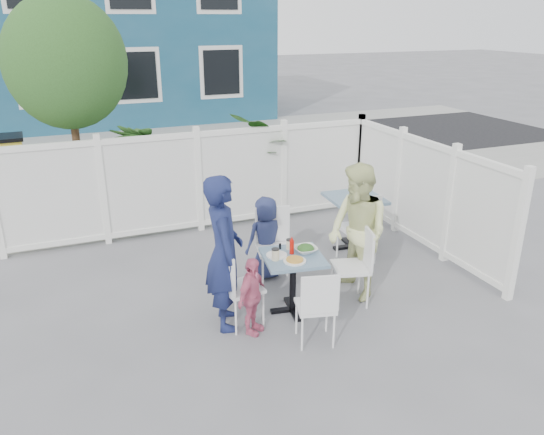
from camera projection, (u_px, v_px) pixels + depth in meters
name	position (u px, v px, depth m)	size (l,w,h in m)	color
ground	(244.00, 299.00, 6.49)	(80.00, 80.00, 0.00)	slate
near_sidewalk	(176.00, 203.00, 9.78)	(24.00, 2.60, 0.01)	gray
street	(144.00, 157.00, 12.99)	(24.00, 5.00, 0.01)	black
far_sidewalk	(127.00, 133.00, 15.67)	(24.00, 1.60, 0.01)	gray
building	(88.00, 24.00, 17.38)	(11.00, 6.00, 6.00)	navy
fence_back	(199.00, 183.00, 8.32)	(5.86, 0.08, 1.60)	white
fence_right	(422.00, 195.00, 7.77)	(0.08, 3.66, 1.60)	white
tree	(66.00, 63.00, 7.87)	(1.80, 1.62, 3.59)	#382316
utility_cabinet	(4.00, 182.00, 8.73)	(0.74, 0.53, 1.38)	gold
potted_shrub_a	(144.00, 173.00, 8.65)	(0.94, 0.94, 1.68)	#284B1D
potted_shrub_b	(266.00, 161.00, 9.29)	(1.57, 1.36, 1.74)	#284B1D
main_table	(293.00, 269.00, 6.04)	(0.76, 0.76, 0.71)	#3B6276
spare_table	(354.00, 209.00, 7.72)	(0.81, 0.81, 0.80)	#3B6276
chair_left	(235.00, 283.00, 5.76)	(0.45, 0.47, 0.91)	white
chair_right	(357.00, 260.00, 6.25)	(0.51, 0.52, 0.94)	white
chair_back	(274.00, 240.00, 6.75)	(0.52, 0.51, 0.98)	white
chair_near	(317.00, 303.00, 5.41)	(0.47, 0.46, 0.86)	white
chair_spare	(361.00, 224.00, 7.23)	(0.48, 0.46, 1.01)	white
man	(224.00, 253.00, 5.68)	(0.63, 0.42, 1.74)	#171F4C
woman	(358.00, 233.00, 6.30)	(0.81, 0.63, 1.66)	#C9D751
boy	(266.00, 238.00, 6.86)	(0.54, 0.35, 1.11)	navy
toddler	(252.00, 296.00, 5.65)	(0.52, 0.22, 0.89)	#D66387
plate_main	(295.00, 261.00, 5.85)	(0.26, 0.26, 0.02)	white
plate_side	(277.00, 255.00, 5.99)	(0.24, 0.24, 0.02)	white
salad_bowl	(306.00, 250.00, 6.07)	(0.26, 0.26, 0.06)	white
coffee_cup_a	(275.00, 255.00, 5.87)	(0.08, 0.08, 0.13)	beige
coffee_cup_b	(289.00, 245.00, 6.15)	(0.07, 0.07, 0.11)	beige
ketchup_bottle	(292.00, 247.00, 6.02)	(0.05, 0.05, 0.16)	#B30D06
salt_shaker	(280.00, 245.00, 6.19)	(0.03, 0.03, 0.07)	white
pepper_shaker	(280.00, 246.00, 6.16)	(0.03, 0.03, 0.07)	black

